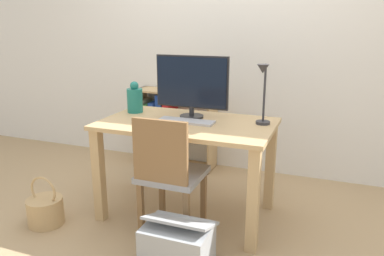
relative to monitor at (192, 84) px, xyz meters
name	(u,v)px	position (x,y,z in m)	size (l,w,h in m)	color
ground_plane	(187,213)	(0.02, -0.13, -0.98)	(10.00, 10.00, 0.00)	tan
wall_back	(229,35)	(0.02, 0.95, 0.32)	(8.00, 0.05, 2.60)	silver
desk	(187,140)	(0.02, -0.13, -0.39)	(1.24, 0.74, 0.73)	tan
monitor	(192,84)	(0.00, 0.00, 0.00)	(0.56, 0.18, 0.46)	#232326
keyboard	(186,121)	(0.01, -0.15, -0.24)	(0.41, 0.13, 0.02)	#B2B2B7
vase	(135,99)	(-0.48, 0.00, -0.15)	(0.12, 0.12, 0.25)	#1E7266
desk_lamp	(263,88)	(0.54, -0.06, 0.01)	(0.10, 0.19, 0.43)	#2D2D33
chair	(169,173)	(0.03, -0.49, -0.51)	(0.40, 0.40, 0.86)	gray
bookshelf	(164,128)	(-0.60, 0.77, -0.60)	(0.80, 0.28, 0.78)	tan
basket	(45,210)	(-0.89, -0.65, -0.87)	(0.25, 0.25, 0.37)	tan
storage_box	(178,246)	(0.21, -0.77, -0.83)	(0.40, 0.34, 0.34)	#999EA3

